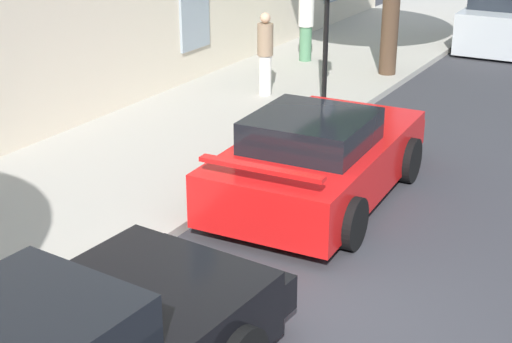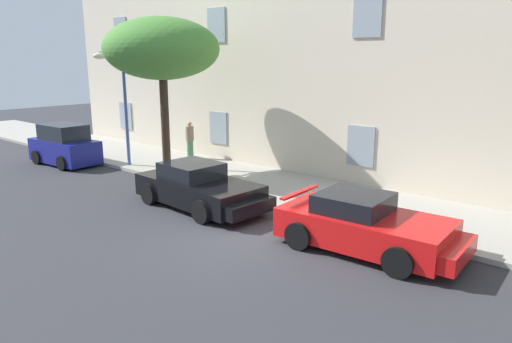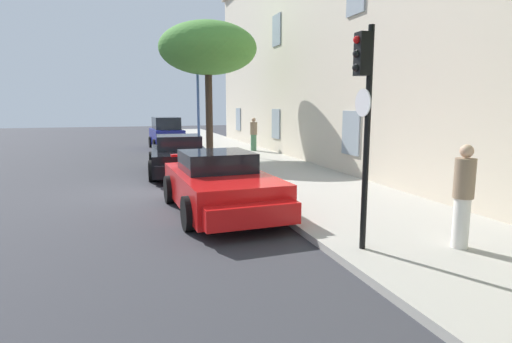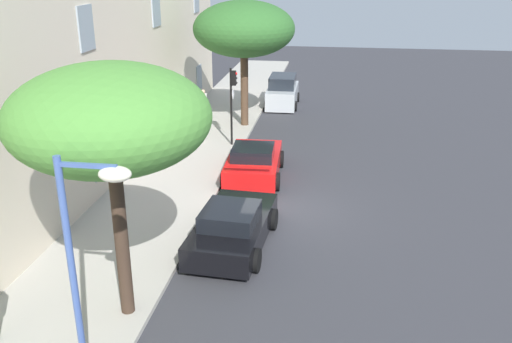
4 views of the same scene
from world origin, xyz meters
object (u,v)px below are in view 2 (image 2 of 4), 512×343
Objects in this scene: tree_near_kerb at (162,49)px; pedestrian_admiring at (190,140)px; hatchback_distant at (65,146)px; street_lamp at (115,85)px; sportscar_yellow_flank at (370,227)px; sportscar_red_lead at (202,189)px.

tree_near_kerb is 5.14m from pedestrian_admiring.
tree_near_kerb is at bearing 15.63° from hatchback_distant.
hatchback_distant is at bearing -161.09° from street_lamp.
sportscar_yellow_flank is 0.93× the size of street_lamp.
sportscar_red_lead is 5.85m from sportscar_yellow_flank.
hatchback_distant is at bearing -164.37° from tree_near_kerb.
tree_near_kerb reaches higher than pedestrian_admiring.
street_lamp is 4.26m from pedestrian_admiring.
tree_near_kerb is at bearing 170.55° from sportscar_yellow_flank.
sportscar_red_lead reaches higher than sportscar_yellow_flank.
sportscar_red_lead is 9.60m from hatchback_distant.
tree_near_kerb is (5.45, 1.52, 4.26)m from hatchback_distant.
sportscar_red_lead is at bearing -38.87° from pedestrian_admiring.
tree_near_kerb is (-4.14, 1.93, 4.48)m from sportscar_red_lead.
pedestrian_admiring is at bearing 73.37° from street_lamp.
sportscar_yellow_flank is at bearing 2.64° from sportscar_red_lead.
street_lamp reaches higher than sportscar_yellow_flank.
pedestrian_admiring is (-11.58, 4.35, 0.40)m from sportscar_yellow_flank.
street_lamp is at bearing 174.85° from sportscar_yellow_flank.
pedestrian_admiring is (-5.73, 4.62, 0.40)m from sportscar_red_lead.
pedestrian_admiring reaches higher than sportscar_yellow_flank.
sportscar_red_lead is at bearing -11.80° from street_lamp.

